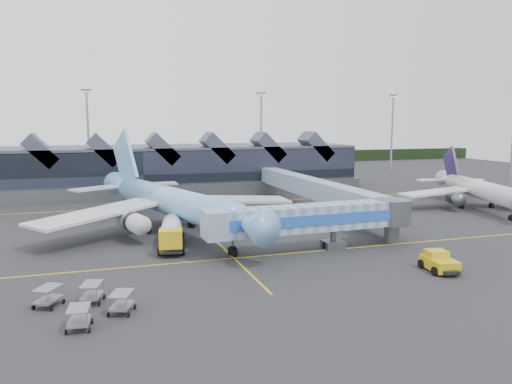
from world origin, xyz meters
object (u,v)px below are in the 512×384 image
object	(u,v)px
regional_jet	(477,189)
jet_bridge	(325,218)
pushback_tug	(439,262)
fuel_truck	(172,232)
main_airliner	(169,201)

from	to	relation	value
regional_jet	jet_bridge	world-z (taller)	regional_jet
jet_bridge	pushback_tug	world-z (taller)	jet_bridge
jet_bridge	fuel_truck	bearing A→B (deg)	157.58
fuel_truck	pushback_tug	world-z (taller)	fuel_truck
jet_bridge	pushback_tug	bearing A→B (deg)	-60.55
regional_jet	jet_bridge	size ratio (longest dim) A/B	1.15
main_airliner	regional_jet	xyz separation A→B (m)	(52.31, 1.73, -0.78)
pushback_tug	fuel_truck	bearing A→B (deg)	151.15
jet_bridge	fuel_truck	xyz separation A→B (m)	(-16.64, 6.03, -1.75)
main_airliner	fuel_truck	world-z (taller)	main_airliner
main_airliner	jet_bridge	distance (m)	21.96
fuel_truck	pushback_tug	bearing A→B (deg)	-26.48
jet_bridge	fuel_truck	distance (m)	17.79
regional_jet	pushback_tug	xyz separation A→B (m)	(-29.81, -28.51, -2.41)
jet_bridge	main_airliner	bearing A→B (deg)	132.38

